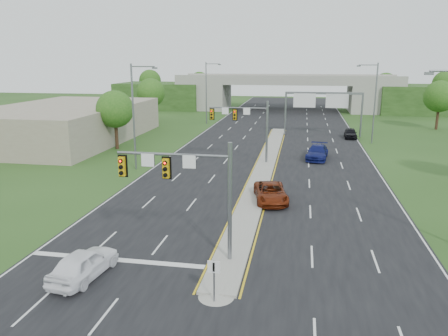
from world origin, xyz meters
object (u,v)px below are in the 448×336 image
sign_gantry (322,102)px  car_far_b (317,152)px  keep_right_sign (214,274)px  signal_mast_far (247,121)px  car_far_c (350,133)px  signal_mast_near (190,181)px  car_far_a (271,193)px  overpass (287,95)px  car_white (84,264)px

sign_gantry → car_far_b: bearing=-93.5°
sign_gantry → keep_right_sign: bearing=-97.7°
signal_mast_far → car_far_c: bearing=55.0°
signal_mast_far → signal_mast_near: bearing=-90.0°
signal_mast_near → car_far_a: size_ratio=1.30×
keep_right_sign → sign_gantry: size_ratio=0.19×
signal_mast_near → car_far_c: bearing=73.2°
sign_gantry → overpass: 35.75m
signal_mast_far → car_far_b: signal_mast_far is taller
overpass → car_far_a: 68.61m
car_far_a → car_far_b: 17.35m
signal_mast_near → car_white: bearing=-147.6°
signal_mast_near → car_far_b: signal_mast_near is taller
car_far_a → car_far_c: 33.67m
overpass → car_far_a: (1.50, -68.54, -2.79)m
signal_mast_near → signal_mast_far: (0.00, 25.00, 0.00)m
sign_gantry → car_far_a: 34.15m
signal_mast_near → car_far_a: signal_mast_near is taller
signal_mast_near → keep_right_sign: 5.94m
signal_mast_far → keep_right_sign: 29.71m
sign_gantry → car_white: size_ratio=2.48×
car_far_a → signal_mast_far: bearing=94.9°
signal_mast_near → car_far_b: 29.72m
car_far_a → car_far_c: size_ratio=1.24×
signal_mast_far → overpass: 55.13m
signal_mast_near → car_far_c: size_ratio=1.62×
sign_gantry → car_far_b: 17.22m
overpass → car_white: overpass is taller
overpass → car_far_a: size_ratio=14.90×
signal_mast_far → car_far_c: size_ratio=1.62×
signal_mast_near → car_far_a: (3.76, 11.54, -3.96)m
sign_gantry → car_far_c: bearing=-14.9°
signal_mast_near → signal_mast_far: size_ratio=1.00×
car_far_c → signal_mast_near: bearing=-104.8°
keep_right_sign → signal_mast_near: bearing=116.9°
sign_gantry → car_far_a: size_ratio=2.16×
car_white → car_far_a: size_ratio=0.87×
signal_mast_far → keep_right_sign: signal_mast_far is taller
car_far_b → keep_right_sign: bearing=-93.1°
car_far_a → signal_mast_near: bearing=-118.8°
keep_right_sign → car_far_b: bearing=80.2°
sign_gantry → overpass: (-6.68, 35.08, -1.69)m
overpass → signal_mast_near: bearing=-91.6°
keep_right_sign → car_far_b: 33.33m
signal_mast_far → sign_gantry: signal_mast_far is taller
sign_gantry → overpass: size_ratio=0.14×
sign_gantry → overpass: bearing=100.8°
signal_mast_near → car_white: size_ratio=1.50×
car_white → car_far_a: (8.83, 14.75, -0.05)m
car_far_b → signal_mast_far: bearing=-150.2°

